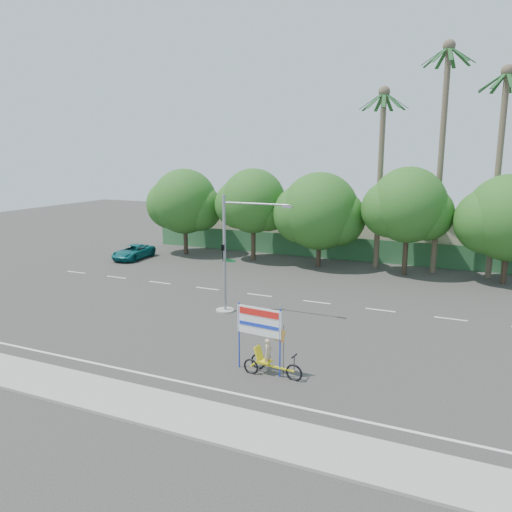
% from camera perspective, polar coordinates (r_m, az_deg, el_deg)
% --- Properties ---
extents(ground, '(120.00, 120.00, 0.00)m').
position_cam_1_polar(ground, '(25.82, -2.73, -9.49)').
color(ground, '#33302D').
rests_on(ground, ground).
extents(sidewalk_near, '(50.00, 2.40, 0.12)m').
position_cam_1_polar(sidewalk_near, '(20.00, -12.87, -16.20)').
color(sidewalk_near, gray).
rests_on(sidewalk_near, ground).
extents(fence, '(38.00, 0.08, 2.00)m').
position_cam_1_polar(fence, '(45.10, 9.68, 0.86)').
color(fence, '#336B3D').
rests_on(fence, ground).
extents(building_left, '(12.00, 8.00, 4.00)m').
position_cam_1_polar(building_left, '(52.39, 0.33, 3.62)').
color(building_left, beige).
rests_on(building_left, ground).
extents(building_right, '(14.00, 8.00, 3.60)m').
position_cam_1_polar(building_right, '(48.14, 20.34, 1.94)').
color(building_right, beige).
rests_on(building_right, ground).
extents(tree_far_left, '(7.14, 6.00, 7.96)m').
position_cam_1_polar(tree_far_left, '(46.93, -8.21, 5.96)').
color(tree_far_left, '#473828').
rests_on(tree_far_left, ground).
extents(tree_left, '(6.66, 5.60, 8.07)m').
position_cam_1_polar(tree_left, '(43.58, -0.37, 6.05)').
color(tree_left, '#473828').
rests_on(tree_left, ground).
extents(tree_center, '(7.62, 6.40, 7.85)m').
position_cam_1_polar(tree_center, '(41.53, 7.21, 4.85)').
color(tree_center, '#473828').
rests_on(tree_center, ground).
extents(tree_right, '(6.90, 5.80, 8.36)m').
position_cam_1_polar(tree_right, '(39.98, 16.92, 5.30)').
color(tree_right, '#473828').
rests_on(tree_right, ground).
extents(tree_far_right, '(7.38, 6.20, 7.94)m').
position_cam_1_polar(tree_far_right, '(39.78, 26.91, 3.65)').
color(tree_far_right, '#473828').
rests_on(tree_far_right, ground).
extents(palm_tall, '(3.73, 3.79, 17.45)m').
position_cam_1_polar(palm_tall, '(41.08, 20.53, 12.54)').
color(palm_tall, '#70604C').
rests_on(palm_tall, ground).
extents(palm_mid, '(3.73, 3.79, 15.45)m').
position_cam_1_polar(palm_mid, '(40.97, 26.10, 10.61)').
color(palm_mid, '#70604C').
rests_on(palm_mid, ground).
extents(palm_short, '(3.73, 3.79, 14.45)m').
position_cam_1_polar(palm_short, '(41.63, 14.09, 10.68)').
color(palm_short, '#70604C').
rests_on(palm_short, ground).
extents(traffic_signal, '(4.72, 1.10, 7.00)m').
position_cam_1_polar(traffic_signal, '(29.34, -3.10, -0.95)').
color(traffic_signal, gray).
rests_on(traffic_signal, ground).
extents(trike_billboard, '(3.11, 0.83, 3.06)m').
position_cam_1_polar(trike_billboard, '(21.62, 1.05, -10.29)').
color(trike_billboard, black).
rests_on(trike_billboard, ground).
extents(pickup_truck, '(2.30, 4.65, 1.27)m').
position_cam_1_polar(pickup_truck, '(46.12, -13.85, 0.46)').
color(pickup_truck, '#0E6065').
rests_on(pickup_truck, ground).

